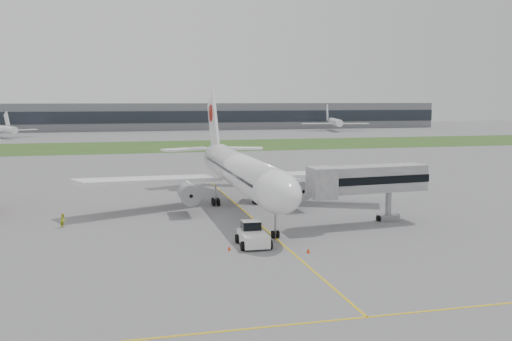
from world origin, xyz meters
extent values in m
plane|color=slate|center=(0.00, 0.00, 0.00)|extent=(600.00, 600.00, 0.00)
cube|color=#284E1D|center=(0.00, 120.00, 0.01)|extent=(600.00, 50.00, 0.02)
cube|color=gray|center=(0.00, 230.00, 7.00)|extent=(320.00, 22.00, 14.00)
cube|color=#21262F|center=(0.00, 219.00, 7.00)|extent=(320.00, 0.60, 6.00)
cylinder|color=white|center=(0.00, 4.00, 5.60)|extent=(5.00, 38.00, 5.00)
ellipsoid|color=white|center=(0.00, -15.50, 5.60)|extent=(5.00, 11.00, 5.00)
cube|color=black|center=(0.00, -16.50, 6.50)|extent=(3.20, 1.54, 1.14)
cone|color=white|center=(0.00, 26.00, 6.40)|extent=(5.00, 10.53, 6.16)
cube|color=white|center=(-13.00, 6.00, 4.40)|extent=(22.13, 13.52, 1.70)
cube|color=white|center=(13.00, 6.00, 4.40)|extent=(22.13, 13.52, 1.70)
cylinder|color=gray|center=(-8.00, 1.50, 3.00)|extent=(2.70, 5.20, 2.70)
cylinder|color=gray|center=(8.00, 1.50, 3.00)|extent=(2.70, 5.20, 2.70)
cube|color=white|center=(0.00, 27.50, 11.50)|extent=(0.45, 10.90, 12.76)
cylinder|color=#A91309|center=(0.00, 28.50, 13.50)|extent=(0.60, 3.20, 3.20)
cube|color=white|center=(-5.00, 28.50, 6.80)|extent=(9.54, 6.34, 0.35)
cube|color=white|center=(5.00, 28.50, 6.80)|extent=(9.54, 6.34, 0.35)
cylinder|color=gray|center=(0.00, -15.00, 1.55)|extent=(0.24, 0.24, 3.10)
cylinder|color=black|center=(-3.20, 7.00, 0.55)|extent=(1.40, 1.10, 1.10)
cylinder|color=black|center=(3.20, 7.00, 0.55)|extent=(1.40, 1.10, 1.10)
cube|color=white|center=(-3.33, -17.86, 0.89)|extent=(2.92, 5.07, 1.33)
cube|color=white|center=(-3.29, -16.54, 2.00)|extent=(2.05, 1.83, 1.11)
cube|color=black|center=(-3.29, -16.54, 2.05)|extent=(2.10, 1.89, 0.94)
cylinder|color=black|center=(-4.77, -16.16, 0.50)|extent=(0.42, 1.01, 1.00)
cylinder|color=black|center=(-1.78, -16.25, 0.50)|extent=(0.42, 1.01, 1.00)
cylinder|color=black|center=(-4.87, -19.48, 0.50)|extent=(0.42, 1.01, 1.00)
cylinder|color=black|center=(-1.88, -19.57, 0.50)|extent=(0.42, 1.01, 1.00)
cube|color=#B5B5B8|center=(13.98, -10.05, 5.83)|extent=(15.92, 4.75, 3.36)
cube|color=black|center=(13.98, -10.05, 5.83)|extent=(16.16, 4.88, 1.01)
cube|color=#B5B5B8|center=(6.82, -11.81, 5.83)|extent=(2.91, 3.81, 3.81)
cylinder|color=gray|center=(17.28, -9.19, 2.13)|extent=(0.78, 0.78, 4.26)
cube|color=gray|center=(17.28, -9.19, 0.39)|extent=(2.82, 1.80, 0.78)
cylinder|color=black|center=(15.83, -9.32, 0.39)|extent=(0.40, 0.81, 0.78)
cylinder|color=black|center=(18.73, -9.06, 0.39)|extent=(0.40, 0.81, 0.78)
cone|color=#EE3A0C|center=(-6.27, -19.01, 0.26)|extent=(0.38, 0.38, 0.52)
cone|color=#EE3A0C|center=(1.60, -22.09, 0.28)|extent=(0.40, 0.40, 0.55)
imported|color=#8FD323|center=(-2.33, -17.67, 0.77)|extent=(0.66, 0.55, 1.54)
imported|color=#C4CD22|center=(-24.45, -3.19, 0.90)|extent=(1.01, 1.09, 1.80)
camera|label=1|loc=(-17.74, -77.39, 16.05)|focal=40.00mm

